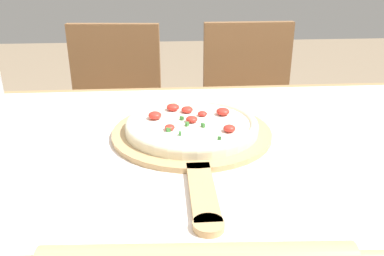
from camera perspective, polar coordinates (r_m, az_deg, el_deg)
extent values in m
cube|color=#A87F51|center=(0.86, 0.45, -4.86)|extent=(1.40, 0.96, 0.03)
cylinder|color=#A87F51|center=(1.58, 23.34, -8.40)|extent=(0.06, 0.06, 0.72)
cube|color=silver|center=(0.85, 0.45, -3.82)|extent=(1.32, 0.88, 0.00)
cylinder|color=tan|center=(0.94, -0.14, -0.63)|extent=(0.37, 0.37, 0.01)
cube|color=tan|center=(0.71, 1.34, -8.90)|extent=(0.04, 0.19, 0.01)
cylinder|color=tan|center=(0.63, 2.19, -13.52)|extent=(0.05, 0.05, 0.01)
cylinder|color=beige|center=(0.93, -0.14, 0.16)|extent=(0.30, 0.30, 0.02)
torus|color=beige|center=(0.93, -0.14, 0.62)|extent=(0.30, 0.30, 0.02)
cylinder|color=white|center=(0.93, -0.14, 0.70)|extent=(0.26, 0.26, 0.00)
ellipsoid|color=red|center=(0.89, -3.15, 0.11)|extent=(0.02, 0.02, 0.01)
ellipsoid|color=red|center=(0.88, 5.27, -0.05)|extent=(0.03, 0.03, 0.02)
ellipsoid|color=red|center=(0.96, 1.46, 2.04)|extent=(0.02, 0.02, 0.01)
ellipsoid|color=red|center=(1.00, -2.70, 2.95)|extent=(0.03, 0.03, 0.02)
ellipsoid|color=red|center=(0.97, 4.36, 2.32)|extent=(0.03, 0.03, 0.02)
ellipsoid|color=red|center=(0.95, -5.23, 1.78)|extent=(0.03, 0.03, 0.02)
ellipsoid|color=red|center=(0.98, -0.69, 2.60)|extent=(0.03, 0.03, 0.01)
ellipsoid|color=red|center=(0.93, -0.11, 1.24)|extent=(0.03, 0.03, 0.01)
cube|color=#387533|center=(0.90, 1.56, 0.39)|extent=(0.01, 0.01, 0.01)
cube|color=#387533|center=(0.86, -1.69, -0.77)|extent=(0.01, 0.01, 0.01)
cube|color=#387533|center=(0.84, 3.83, -1.34)|extent=(0.01, 0.01, 0.01)
cube|color=#387533|center=(0.94, -1.45, 1.38)|extent=(0.01, 0.01, 0.01)
cube|color=#387533|center=(0.90, -0.69, 0.55)|extent=(0.01, 0.01, 0.01)
cube|color=#387533|center=(1.00, -0.42, 2.77)|extent=(0.01, 0.01, 0.01)
cube|color=#387533|center=(0.88, -3.33, -0.24)|extent=(0.01, 0.01, 0.01)
cube|color=brown|center=(1.70, -11.13, -2.03)|extent=(0.43, 0.43, 0.02)
cube|color=brown|center=(1.78, -10.60, 7.21)|extent=(0.38, 0.07, 0.44)
cylinder|color=brown|center=(1.71, -16.95, -10.91)|extent=(0.04, 0.04, 0.42)
cylinder|color=brown|center=(1.64, -6.03, -11.40)|extent=(0.04, 0.04, 0.42)
cylinder|color=brown|center=(1.97, -14.35, -5.74)|extent=(0.04, 0.04, 0.42)
cylinder|color=brown|center=(1.91, -5.00, -5.95)|extent=(0.04, 0.04, 0.42)
cube|color=brown|center=(1.72, 8.46, -1.44)|extent=(0.40, 0.40, 0.02)
cube|color=brown|center=(1.81, 7.68, 7.64)|extent=(0.38, 0.04, 0.44)
cylinder|color=brown|center=(1.67, 3.71, -10.79)|extent=(0.04, 0.04, 0.42)
cylinder|color=brown|center=(1.73, 14.41, -10.04)|extent=(0.04, 0.04, 0.42)
cylinder|color=brown|center=(1.94, 2.44, -5.50)|extent=(0.04, 0.04, 0.42)
cylinder|color=brown|center=(2.00, 11.64, -5.07)|extent=(0.04, 0.04, 0.42)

